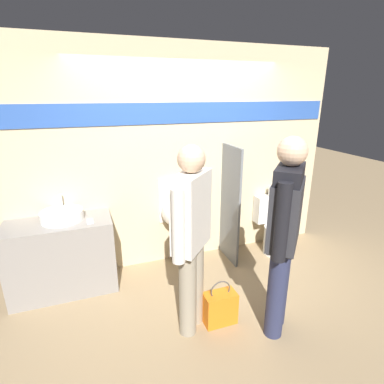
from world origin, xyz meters
The scene contains 11 objects.
ground_plane centered at (0.00, 0.00, 0.00)m, with size 16.00×16.00×0.00m, color #997F5B.
display_wall centered at (0.00, 0.60, 1.36)m, with size 4.13×0.07×2.70m.
sink_counter centered at (-1.47, 0.31, 0.42)m, with size 1.10×0.51×0.83m.
sink_basin centered at (-1.42, 0.37, 0.88)m, with size 0.44×0.44×0.24m.
cell_phone centered at (-1.14, 0.21, 0.84)m, with size 0.07×0.14×0.01m.
divider_near_counter centered at (0.57, 0.32, 0.76)m, with size 0.03×0.51×1.53m.
urinal_near_counter centered at (-0.12, 0.42, 0.77)m, with size 0.38×0.31×1.17m.
toilet centered at (1.27, 0.28, 0.31)m, with size 0.40×0.55×0.91m.
person_in_vest centered at (0.42, -0.98, 1.06)m, with size 0.50×0.51×1.82m.
person_with_lanyard centered at (-0.32, -0.70, 0.97)m, with size 0.45×0.47×1.75m.
shopping_bag centered at (-0.04, -0.75, 0.17)m, with size 0.31×0.17×0.46m.
Camera 1 is at (-1.10, -2.90, 2.13)m, focal length 28.00 mm.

